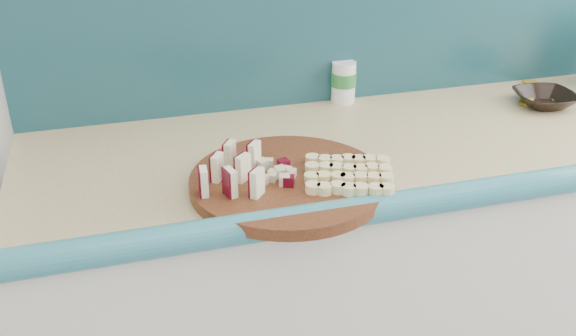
# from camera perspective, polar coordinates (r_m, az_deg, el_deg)

# --- Properties ---
(kitchen_counter) EXTENTS (2.20, 0.63, 0.91)m
(kitchen_counter) POSITION_cam_1_polar(r_m,az_deg,el_deg) (1.89, 14.21, -9.19)
(kitchen_counter) COLOR white
(kitchen_counter) RESTS_ON ground
(backsplash) EXTENTS (2.20, 0.02, 0.50)m
(backsplash) POSITION_cam_1_polar(r_m,az_deg,el_deg) (1.83, 12.34, 14.20)
(backsplash) COLOR teal
(backsplash) RESTS_ON kitchen_counter
(cutting_board) EXTENTS (0.52, 0.52, 0.03)m
(cutting_board) POSITION_cam_1_polar(r_m,az_deg,el_deg) (1.33, 0.00, -1.25)
(cutting_board) COLOR #451D0E
(cutting_board) RESTS_ON kitchen_counter
(apple_wedges) EXTENTS (0.15, 0.18, 0.06)m
(apple_wedges) POSITION_cam_1_polar(r_m,az_deg,el_deg) (1.29, -4.90, -0.16)
(apple_wedges) COLOR #FBF4C9
(apple_wedges) RESTS_ON cutting_board
(apple_chunks) EXTENTS (0.07, 0.06, 0.02)m
(apple_chunks) POSITION_cam_1_polar(r_m,az_deg,el_deg) (1.32, -1.11, -0.35)
(apple_chunks) COLOR beige
(apple_chunks) RESTS_ON cutting_board
(banana_slices) EXTENTS (0.21, 0.19, 0.02)m
(banana_slices) POSITION_cam_1_polar(r_m,az_deg,el_deg) (1.32, 5.41, -0.55)
(banana_slices) COLOR #F7E197
(banana_slices) RESTS_ON cutting_board
(brown_bowl) EXTENTS (0.17, 0.17, 0.04)m
(brown_bowl) POSITION_cam_1_polar(r_m,az_deg,el_deg) (1.87, 21.87, 5.72)
(brown_bowl) COLOR black
(brown_bowl) RESTS_ON kitchen_counter
(canister) EXTENTS (0.07, 0.07, 0.11)m
(canister) POSITION_cam_1_polar(r_m,az_deg,el_deg) (1.76, 4.96, 7.70)
(canister) COLOR white
(canister) RESTS_ON kitchen_counter
(banana_peel) EXTENTS (0.23, 0.20, 0.01)m
(banana_peel) POSITION_cam_1_polar(r_m,az_deg,el_deg) (1.97, 21.92, 6.26)
(banana_peel) COLOR gold
(banana_peel) RESTS_ON kitchen_counter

